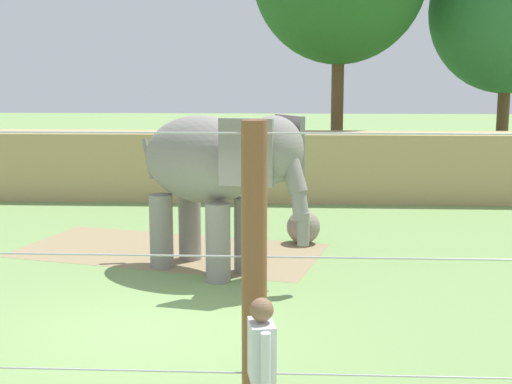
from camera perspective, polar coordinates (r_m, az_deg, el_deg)
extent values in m
plane|color=#759956|center=(10.47, -8.55, -11.02)|extent=(120.00, 120.00, 0.00)
cube|color=#937F5B|center=(14.85, -7.14, -4.79)|extent=(6.87, 4.48, 0.01)
cube|color=tan|center=(20.86, -2.68, 2.19)|extent=(36.00, 1.80, 2.01)
cylinder|color=gray|center=(13.01, -0.83, -3.54)|extent=(0.45, 0.45, 1.43)
cylinder|color=gray|center=(12.43, -3.15, -4.18)|extent=(0.45, 0.45, 1.43)
cylinder|color=gray|center=(13.96, -5.47, -2.68)|extent=(0.45, 0.45, 1.43)
cylinder|color=gray|center=(13.42, -7.81, -3.22)|extent=(0.45, 0.45, 1.43)
ellipsoid|color=gray|center=(12.95, -4.46, 2.71)|extent=(2.99, 2.71, 1.63)
ellipsoid|color=gray|center=(11.85, 1.43, 3.49)|extent=(1.48, 1.50, 1.18)
cube|color=gray|center=(12.40, 2.77, 3.75)|extent=(0.54, 0.85, 1.12)
cube|color=gray|center=(11.43, -0.84, 3.28)|extent=(0.92, 0.27, 1.12)
cylinder|color=gray|center=(11.64, 3.14, 1.29)|extent=(0.60, 0.56, 0.64)
cylinder|color=gray|center=(11.64, 3.61, -0.96)|extent=(0.45, 0.43, 0.60)
cylinder|color=gray|center=(11.68, 3.92, -3.04)|extent=(0.29, 0.29, 0.56)
cylinder|color=gray|center=(14.01, -8.89, 2.71)|extent=(0.31, 0.26, 0.82)
sphere|color=gray|center=(15.32, 3.93, -2.89)|extent=(0.74, 0.74, 0.74)
cylinder|color=brown|center=(7.12, -0.15, -7.10)|extent=(0.26, 0.26, 3.23)
cylinder|color=#B7B7BC|center=(7.74, -12.84, -14.10)|extent=(11.80, 0.02, 0.02)
cylinder|color=#B7B7BC|center=(7.34, -13.20, -5.04)|extent=(11.80, 0.02, 0.02)
cylinder|color=#B7B7BC|center=(7.13, -13.58, 4.80)|extent=(11.80, 0.02, 0.02)
cube|color=silver|center=(6.50, 0.47, -13.01)|extent=(0.28, 0.39, 0.56)
sphere|color=#846047|center=(6.36, 0.48, -9.68)|extent=(0.22, 0.22, 0.22)
cylinder|color=silver|center=(6.28, 0.79, -13.84)|extent=(0.11, 0.11, 0.54)
cylinder|color=silver|center=(6.72, 0.17, -12.23)|extent=(0.11, 0.11, 0.54)
cube|color=black|center=(6.82, -0.54, -13.92)|extent=(0.03, 0.07, 0.14)
cylinder|color=brown|center=(24.96, 6.70, 6.41)|extent=(0.44, 0.44, 4.67)
cylinder|color=brown|center=(27.29, 19.63, 5.06)|extent=(0.44, 0.44, 3.60)
ellipsoid|color=#286633|center=(27.33, 20.13, 13.88)|extent=(5.67, 5.67, 5.95)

